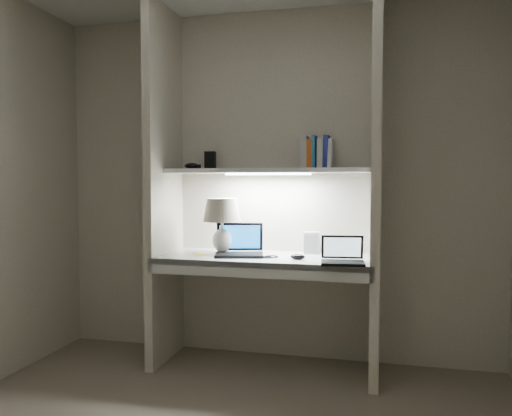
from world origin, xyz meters
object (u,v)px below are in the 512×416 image
(laptop_netbook, at_px, (343,257))
(book_row, at_px, (317,153))
(table_lamp, at_px, (222,217))
(speaker, at_px, (311,243))
(laptop_main, at_px, (240,248))

(laptop_netbook, bearing_deg, book_row, 113.50)
(table_lamp, xyz_separation_m, speaker, (0.60, 0.19, -0.19))
(laptop_netbook, height_order, speaker, laptop_netbook)
(laptop_main, height_order, book_row, book_row)
(laptop_netbook, relative_size, book_row, 1.25)
(book_row, bearing_deg, laptop_main, -160.49)
(laptop_main, bearing_deg, speaker, 8.39)
(laptop_netbook, xyz_separation_m, speaker, (-0.24, 0.38, 0.04))
(laptop_main, height_order, speaker, laptop_main)
(book_row, bearing_deg, table_lamp, -164.48)
(table_lamp, distance_m, speaker, 0.65)
(book_row, bearing_deg, speaker, 163.07)
(laptop_main, distance_m, book_row, 0.84)
(laptop_main, xyz_separation_m, speaker, (0.47, 0.19, 0.03))
(laptop_netbook, xyz_separation_m, book_row, (-0.20, 0.37, 0.66))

